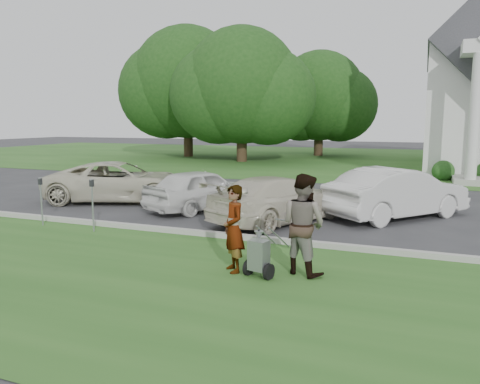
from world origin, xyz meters
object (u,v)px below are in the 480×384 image
Objects in this scene: tree_left at (242,91)px; car_d at (397,193)px; tree_back at (319,100)px; car_c at (278,199)px; car_b at (201,189)px; person_left at (234,229)px; car_a at (120,182)px; person_right at (303,225)px; parking_meter_far at (41,196)px; tree_far at (187,88)px; parking_meter_near at (92,199)px; striping_cart at (259,256)px.

tree_left is 21.26m from car_d.
car_d is (7.85, -25.12, -3.94)m from tree_back.
car_c is (8.58, -19.02, -4.42)m from tree_left.
car_b is at bearing -72.85° from tree_left.
person_left is 9.35m from car_a.
person_right is at bearing 117.17° from car_d.
tree_left is at bearing 96.32° from parking_meter_far.
tree_far is 26.83m from parking_meter_far.
tree_left is 1.98× the size of car_a.
person_right is at bearing -58.14° from tree_far.
parking_meter_near is 9.04m from car_d.
parking_meter_far is 0.29× the size of car_d.
car_c is at bearing -80.39° from tree_back.
parking_meter_near reaches higher than car_b.
striping_cart is 9.89m from car_a.
car_a reaches higher than parking_meter_near.
tree_far is 2.46× the size of car_c.
tree_far is 2.84× the size of car_b.
parking_meter_far is at bearing -71.36° from tree_far.
car_d is (1.42, 6.32, -0.20)m from person_right.
car_a is (-2.27, 4.35, -0.17)m from parking_meter_near.
striping_cart is 0.82× the size of parking_meter_far.
car_d is (3.27, 1.90, 0.10)m from car_c.
tree_left is 2.25× the size of car_c.
tree_back reaches higher than car_c.
person_left reaches higher than car_a.
parking_meter_near is 1.87m from parking_meter_far.
car_b is at bearing -115.98° from car_a.
parking_meter_near reaches higher than car_c.
striping_cart is at bearing -67.95° from tree_left.
tree_left reaches higher than parking_meter_near.
person_left is at bearing 107.79° from car_d.
car_d is at bearing -79.09° from person_right.
parking_meter_far is 10.61m from car_d.
striping_cart is 5.74m from parking_meter_near.
car_d is at bearing -55.31° from tree_left.
person_left is (15.13, -26.84, -4.82)m from tree_far.
car_c is (4.27, 3.08, -0.23)m from parking_meter_near.
striping_cart is 0.74m from person_left.
car_a is (-7.68, 6.23, 0.32)m from striping_cart.
car_a is 1.12× the size of car_d.
car_c is at bearing -56.49° from tree_far.
tree_far is 8.00× the size of parking_meter_near.
car_c is (6.54, -1.27, -0.06)m from car_a.
tree_far is at bearing -31.75° from car_c.
tree_left is 7.31× the size of parking_meter_near.
parking_meter_near is 0.31× the size of car_d.
person_left is 4.86m from car_c.
parking_meter_near reaches higher than striping_cart.
tree_far is (-6.00, 3.00, 0.58)m from tree_left.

